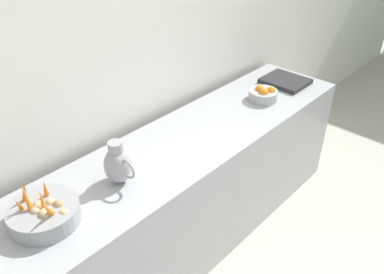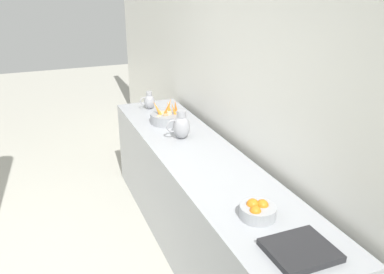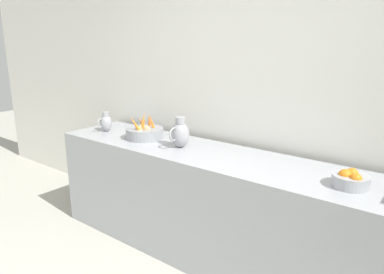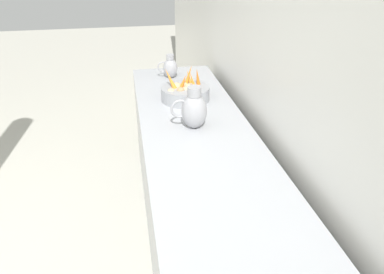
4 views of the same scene
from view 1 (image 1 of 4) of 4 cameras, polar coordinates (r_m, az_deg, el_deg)
The scene contains 6 objects.
tile_wall_left at distance 2.72m, azimuth -2.54°, elevation 16.96°, with size 0.10×9.02×3.00m, color white.
prep_counter at distance 2.66m, azimuth -2.95°, elevation -9.77°, with size 0.65×3.14×0.89m, color #9EA0A5.
vegetable_colander at distance 2.00m, azimuth -20.87°, elevation -10.32°, with size 0.34×0.34×0.23m.
orange_bowl at distance 2.97m, azimuth 10.41°, elevation 6.19°, with size 0.22×0.22×0.11m.
metal_pitcher_tall at distance 2.10m, azimuth -10.78°, elevation -3.96°, with size 0.21×0.15×0.25m.
counter_sink_basin at distance 3.29m, azimuth 13.51°, elevation 7.98°, with size 0.34×0.30×0.04m, color #232326.
Camera 1 is at (-0.09, -1.46, 2.24)m, focal length 36.40 mm.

